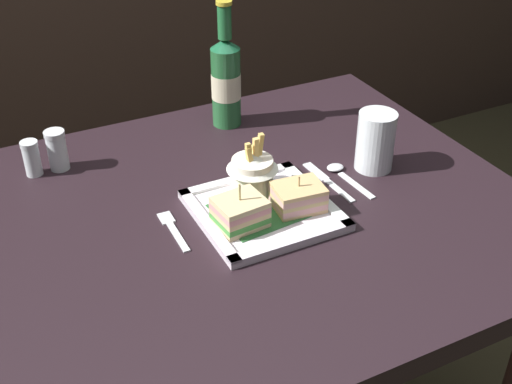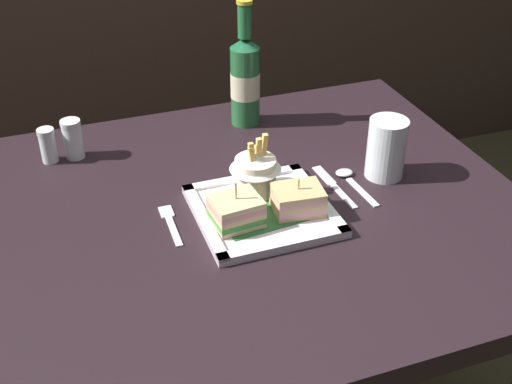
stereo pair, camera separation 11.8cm
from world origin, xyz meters
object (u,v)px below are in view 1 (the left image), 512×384
at_px(salt_shaker, 32,160).
at_px(water_glass, 375,145).
at_px(fries_cup, 252,169).
at_px(beer_bottle, 226,79).
at_px(sandwich_half_right, 298,197).
at_px(pepper_shaker, 58,152).
at_px(dining_table, 249,267).
at_px(square_plate, 263,211).
at_px(spoon, 341,172).
at_px(fork, 173,229).
at_px(sandwich_half_left, 240,212).
at_px(knife, 326,180).

bearing_deg(salt_shaker, water_glass, -24.41).
height_order(fries_cup, salt_shaker, fries_cup).
height_order(beer_bottle, salt_shaker, beer_bottle).
height_order(sandwich_half_right, beer_bottle, beer_bottle).
bearing_deg(pepper_shaker, sandwich_half_right, -44.88).
bearing_deg(salt_shaker, fries_cup, -37.06).
bearing_deg(sandwich_half_right, fries_cup, 120.69).
height_order(dining_table, square_plate, square_plate).
xyz_separation_m(fries_cup, spoon, (0.19, -0.01, -0.05)).
height_order(fries_cup, pepper_shaker, fries_cup).
distance_m(water_glass, spoon, 0.09).
bearing_deg(dining_table, fork, -179.29).
height_order(dining_table, sandwich_half_left, sandwich_half_left).
distance_m(beer_bottle, water_glass, 0.36).
bearing_deg(spoon, sandwich_half_right, -151.77).
distance_m(fork, pepper_shaker, 0.32).
bearing_deg(salt_shaker, spoon, -26.72).
bearing_deg(dining_table, beer_bottle, 72.18).
bearing_deg(knife, dining_table, -175.50).
height_order(sandwich_half_right, water_glass, water_glass).
relative_size(fork, pepper_shaker, 1.50).
relative_size(knife, spoon, 1.18).
bearing_deg(spoon, salt_shaker, 153.28).
bearing_deg(spoon, fork, -176.39).
relative_size(beer_bottle, salt_shaker, 3.83).
relative_size(fries_cup, fork, 0.93).
height_order(dining_table, water_glass, water_glass).
relative_size(water_glass, salt_shaker, 1.65).
bearing_deg(beer_bottle, sandwich_half_right, -94.78).
relative_size(beer_bottle, fork, 2.23).
bearing_deg(square_plate, spoon, 14.64).
bearing_deg(fries_cup, beer_bottle, 74.47).
height_order(knife, salt_shaker, salt_shaker).
bearing_deg(pepper_shaker, fork, -66.45).
height_order(salt_shaker, pepper_shaker, pepper_shaker).
xyz_separation_m(water_glass, fork, (-0.43, -0.02, -0.05)).
xyz_separation_m(dining_table, square_plate, (0.01, -0.03, 0.15)).
xyz_separation_m(fork, knife, (0.32, 0.02, -0.00)).
xyz_separation_m(sandwich_half_left, fork, (-0.11, 0.05, -0.03)).
bearing_deg(water_glass, knife, -179.37).
relative_size(sandwich_half_right, spoon, 0.69).
relative_size(square_plate, sandwich_half_right, 2.54).
xyz_separation_m(dining_table, beer_bottle, (0.10, 0.32, 0.25)).
relative_size(fries_cup, spoon, 0.85).
height_order(fork, pepper_shaker, pepper_shaker).
bearing_deg(sandwich_half_left, pepper_shaker, 123.93).
xyz_separation_m(beer_bottle, salt_shaker, (-0.43, -0.03, -0.07)).
bearing_deg(water_glass, spoon, 175.27).
height_order(fries_cup, water_glass, fries_cup).
bearing_deg(fries_cup, knife, -5.71).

